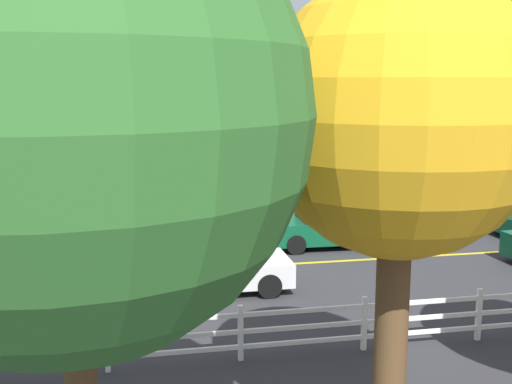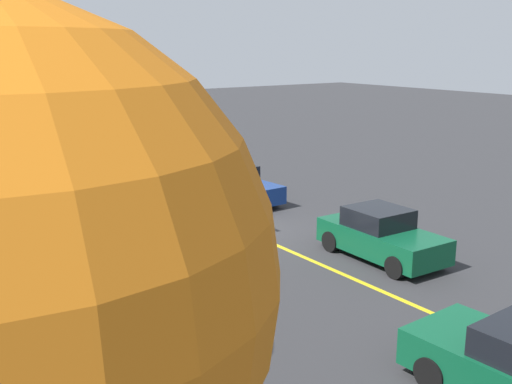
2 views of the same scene
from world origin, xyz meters
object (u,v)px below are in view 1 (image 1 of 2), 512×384
object	(u,v)px
tree_3	(67,117)
car_2	(69,237)
tree_2	(399,119)
car_0	(328,226)
car_4	(210,268)

from	to	relation	value
tree_3	car_2	bearing A→B (deg)	-84.17
tree_2	car_0	bearing A→B (deg)	-103.87
tree_2	tree_3	world-z (taller)	tree_3
car_4	tree_2	distance (m)	9.65
tree_2	tree_3	distance (m)	4.21
car_2	car_4	bearing A→B (deg)	-47.86
car_0	car_4	xyz separation A→B (m)	(4.48, 3.81, -0.07)
car_2	car_4	distance (m)	5.58
car_2	tree_3	world-z (taller)	tree_3
car_2	car_0	bearing A→B (deg)	-3.85
car_0	car_4	size ratio (longest dim) A/B	0.93
car_4	tree_3	bearing A→B (deg)	75.38
car_4	tree_3	world-z (taller)	tree_3
car_2	car_4	xyz separation A→B (m)	(-3.95, 3.94, -0.07)
car_0	car_2	bearing A→B (deg)	-179.43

